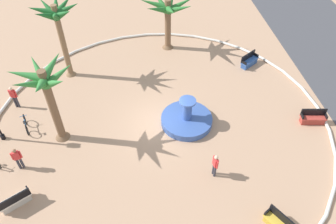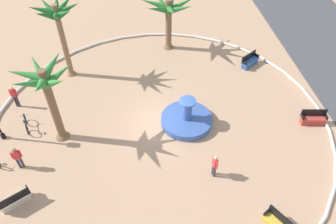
{
  "view_description": "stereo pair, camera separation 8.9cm",
  "coord_description": "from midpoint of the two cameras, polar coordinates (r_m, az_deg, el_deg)",
  "views": [
    {
      "loc": [
        14.55,
        -1.4,
        15.36
      ],
      "look_at": [
        0.05,
        0.51,
        1.0
      ],
      "focal_mm": 35.41,
      "sensor_mm": 36.0,
      "label": 1
    },
    {
      "loc": [
        14.57,
        -1.31,
        15.36
      ],
      "look_at": [
        0.05,
        0.51,
        1.0
      ],
      "focal_mm": 35.41,
      "sensor_mm": 36.0,
      "label": 2
    }
  ],
  "objects": [
    {
      "name": "palm_tree_near_fountain",
      "position": [
        23.63,
        -18.31,
        14.92
      ],
      "size": [
        3.28,
        3.35,
        5.8
      ],
      "color": "brown",
      "rests_on": "ground"
    },
    {
      "name": "fountain",
      "position": [
        21.07,
        3.35,
        -1.3
      ],
      "size": [
        3.26,
        3.26,
        1.93
      ],
      "color": "#38569E",
      "rests_on": "ground"
    },
    {
      "name": "plaza_curb",
      "position": [
        21.14,
        -1.26,
        -1.77
      ],
      "size": [
        21.39,
        21.39,
        0.2
      ],
      "primitive_type": "torus",
      "color": "silver",
      "rests_on": "ground"
    },
    {
      "name": "palm_tree_mid_plaza",
      "position": [
        18.82,
        -20.07,
        3.94
      ],
      "size": [
        3.53,
        3.53,
        5.35
      ],
      "color": "brown",
      "rests_on": "ground"
    },
    {
      "name": "palm_tree_by_curb",
      "position": [
        26.26,
        0.18,
        16.9
      ],
      "size": [
        4.17,
        4.31,
        4.4
      ],
      "color": "brown",
      "rests_on": "ground"
    },
    {
      "name": "bench_east",
      "position": [
        22.93,
        23.79,
        -1.11
      ],
      "size": [
        0.69,
        1.65,
        1.0
      ],
      "color": "#B73D33",
      "rests_on": "ground"
    },
    {
      "name": "person_cyclist_helmet",
      "position": [
        20.05,
        -24.39,
        -7.07
      ],
      "size": [
        0.27,
        0.52,
        1.63
      ],
      "color": "#33333D",
      "rests_on": "ground"
    },
    {
      "name": "person_cyclist_photo",
      "position": [
        23.91,
        -24.85,
        2.59
      ],
      "size": [
        0.28,
        0.52,
        1.7
      ],
      "color": "#33333D",
      "rests_on": "ground"
    },
    {
      "name": "person_pedestrian_stroll",
      "position": [
        18.14,
        8.18,
        -8.97
      ],
      "size": [
        0.52,
        0.26,
        1.64
      ],
      "color": "#33333D",
      "rests_on": "ground"
    },
    {
      "name": "bicycle_red_frame",
      "position": [
        22.45,
        -23.14,
        -1.89
      ],
      "size": [
        1.66,
        0.64,
        0.94
      ],
      "color": "black",
      "rests_on": "ground"
    },
    {
      "name": "bench_north",
      "position": [
        26.43,
        13.98,
        8.4
      ],
      "size": [
        1.33,
        1.6,
        1.0
      ],
      "color": "#335BA8",
      "rests_on": "ground"
    },
    {
      "name": "bench_west",
      "position": [
        19.09,
        -24.69,
        -13.63
      ],
      "size": [
        1.25,
        1.63,
        1.0
      ],
      "color": "beige",
      "rests_on": "ground"
    },
    {
      "name": "ground_plane",
      "position": [
        21.21,
        -1.25,
        -1.96
      ],
      "size": [
        80.0,
        80.0,
        0.0
      ],
      "primitive_type": "plane",
      "color": "tan"
    }
  ]
}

